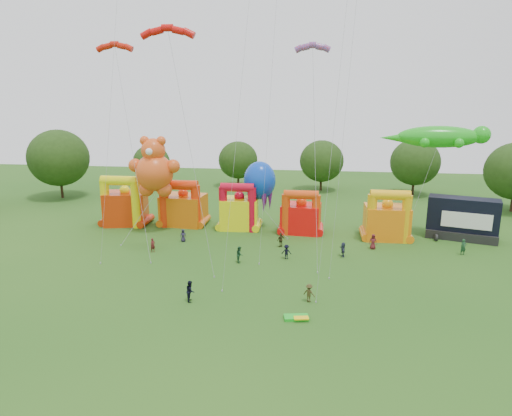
# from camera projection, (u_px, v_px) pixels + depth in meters

# --- Properties ---
(ground) EXTENTS (160.00, 160.00, 0.00)m
(ground) POSITION_uv_depth(u_px,v_px,m) (217.00, 335.00, 34.63)
(ground) COLOR #205016
(ground) RESTS_ON ground
(tree_ring) EXTENTS (124.10, 126.21, 12.07)m
(tree_ring) POSITION_uv_depth(u_px,v_px,m) (202.00, 254.00, 33.88)
(tree_ring) COLOR #352314
(tree_ring) RESTS_ON ground
(bouncy_castle_0) EXTENTS (6.41, 5.54, 7.16)m
(bouncy_castle_0) POSITION_uv_depth(u_px,v_px,m) (125.00, 206.00, 63.86)
(bouncy_castle_0) COLOR red
(bouncy_castle_0) RESTS_ON ground
(bouncy_castle_1) EXTENTS (6.15, 5.13, 6.61)m
(bouncy_castle_1) POSITION_uv_depth(u_px,v_px,m) (183.00, 207.00, 63.71)
(bouncy_castle_1) COLOR #D05D0B
(bouncy_castle_1) RESTS_ON ground
(bouncy_castle_2) EXTENTS (5.26, 4.34, 6.55)m
(bouncy_castle_2) POSITION_uv_depth(u_px,v_px,m) (239.00, 211.00, 61.81)
(bouncy_castle_2) COLOR #F0EA0C
(bouncy_castle_2) RESTS_ON ground
(bouncy_castle_3) EXTENTS (5.35, 4.46, 5.96)m
(bouncy_castle_3) POSITION_uv_depth(u_px,v_px,m) (301.00, 216.00, 60.06)
(bouncy_castle_3) COLOR #F20D0B
(bouncy_castle_3) RESTS_ON ground
(bouncy_castle_4) EXTENTS (5.45, 4.42, 6.58)m
(bouncy_castle_4) POSITION_uv_depth(u_px,v_px,m) (387.00, 220.00, 57.37)
(bouncy_castle_4) COLOR orange
(bouncy_castle_4) RESTS_ON ground
(stage_trailer) EXTENTS (8.90, 5.41, 5.33)m
(stage_trailer) POSITION_uv_depth(u_px,v_px,m) (462.00, 219.00, 57.48)
(stage_trailer) COLOR black
(stage_trailer) RESTS_ON ground
(teddy_bear_kite) EXTENTS (6.88, 8.99, 12.78)m
(teddy_bear_kite) POSITION_uv_depth(u_px,v_px,m) (149.00, 186.00, 58.63)
(teddy_bear_kite) COLOR #E75119
(teddy_bear_kite) RESTS_ON ground
(gecko_kite) EXTENTS (13.10, 5.84, 14.26)m
(gecko_kite) POSITION_uv_depth(u_px,v_px,m) (427.00, 173.00, 56.12)
(gecko_kite) COLOR green
(gecko_kite) RESTS_ON ground
(octopus_kite) EXTENTS (6.45, 7.10, 9.26)m
(octopus_kite) POSITION_uv_depth(u_px,v_px,m) (265.00, 198.00, 60.92)
(octopus_kite) COLOR #0C3EBF
(octopus_kite) RESTS_ON ground
(parafoil_kites) EXTENTS (26.96, 12.21, 25.22)m
(parafoil_kites) POSITION_uv_depth(u_px,v_px,m) (170.00, 151.00, 49.30)
(parafoil_kites) COLOR red
(parafoil_kites) RESTS_ON ground
(diamond_kites) EXTENTS (27.04, 15.24, 43.99)m
(diamond_kites) POSITION_uv_depth(u_px,v_px,m) (255.00, 106.00, 44.39)
(diamond_kites) COLOR red
(diamond_kites) RESTS_ON ground
(folded_kite_bundle) EXTENTS (2.15, 1.37, 0.31)m
(folded_kite_bundle) POSITION_uv_depth(u_px,v_px,m) (297.00, 318.00, 37.07)
(folded_kite_bundle) COLOR green
(folded_kite_bundle) RESTS_ON ground
(spectator_0) EXTENTS (0.91, 0.76, 1.58)m
(spectator_0) POSITION_uv_depth(u_px,v_px,m) (183.00, 236.00, 56.62)
(spectator_0) COLOR #252137
(spectator_0) RESTS_ON ground
(spectator_1) EXTENTS (0.70, 0.72, 1.66)m
(spectator_1) POSITION_uv_depth(u_px,v_px,m) (153.00, 245.00, 52.85)
(spectator_1) COLOR #5A191B
(spectator_1) RESTS_ON ground
(spectator_2) EXTENTS (0.80, 0.96, 1.79)m
(spectator_2) POSITION_uv_depth(u_px,v_px,m) (240.00, 254.00, 49.58)
(spectator_2) COLOR #193E24
(spectator_2) RESTS_ON ground
(spectator_3) EXTENTS (1.09, 0.65, 1.66)m
(spectator_3) POSITION_uv_depth(u_px,v_px,m) (286.00, 252.00, 50.59)
(spectator_3) COLOR black
(spectator_3) RESTS_ON ground
(spectator_4) EXTENTS (1.07, 0.99, 1.76)m
(spectator_4) POSITION_uv_depth(u_px,v_px,m) (281.00, 240.00, 54.63)
(spectator_4) COLOR #372F16
(spectator_4) RESTS_ON ground
(spectator_5) EXTENTS (0.74, 1.62, 1.68)m
(spectator_5) POSITION_uv_depth(u_px,v_px,m) (343.00, 249.00, 51.32)
(spectator_5) COLOR #24283C
(spectator_5) RESTS_ON ground
(spectator_6) EXTENTS (0.95, 0.68, 1.83)m
(spectator_6) POSITION_uv_depth(u_px,v_px,m) (373.00, 242.00, 53.82)
(spectator_6) COLOR #5A191E
(spectator_6) RESTS_ON ground
(spectator_7) EXTENTS (0.77, 0.60, 1.86)m
(spectator_7) POSITION_uv_depth(u_px,v_px,m) (463.00, 247.00, 51.87)
(spectator_7) COLOR #194023
(spectator_7) RESTS_ON ground
(spectator_8) EXTENTS (0.88, 1.04, 1.90)m
(spectator_8) POSITION_uv_depth(u_px,v_px,m) (190.00, 291.00, 40.17)
(spectator_8) COLOR black
(spectator_8) RESTS_ON ground
(spectator_9) EXTENTS (1.23, 1.01, 1.66)m
(spectator_9) POSITION_uv_depth(u_px,v_px,m) (309.00, 293.00, 40.03)
(spectator_9) COLOR #3A3317
(spectator_9) RESTS_ON ground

